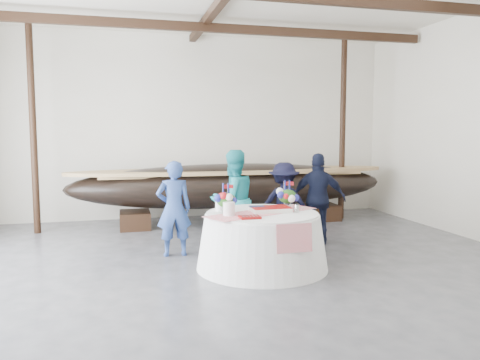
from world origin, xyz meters
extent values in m
cube|color=#3D3D42|center=(0.00, 0.00, 0.00)|extent=(10.00, 12.00, 0.01)
cube|color=silver|center=(0.00, 6.00, 2.25)|extent=(10.00, 0.02, 4.50)
cube|color=black|center=(0.00, 4.00, 4.25)|extent=(9.80, 0.12, 0.18)
cylinder|color=black|center=(-3.50, 4.80, 2.25)|extent=(0.14, 0.14, 4.50)
cylinder|color=black|center=(3.50, 4.80, 2.25)|extent=(0.14, 0.14, 4.50)
cube|color=black|center=(-1.49, 4.80, 0.19)|extent=(0.65, 0.84, 0.37)
cube|color=black|center=(3.00, 4.80, 0.19)|extent=(0.65, 0.84, 0.37)
ellipsoid|color=black|center=(0.76, 4.80, 0.89)|extent=(7.48, 1.50, 1.03)
cube|color=#9E7A4C|center=(0.76, 4.80, 1.17)|extent=(5.98, 0.98, 0.06)
cone|color=white|center=(0.36, 1.20, 0.42)|extent=(2.05, 2.05, 0.85)
cylinder|color=white|center=(0.36, 1.20, 0.86)|extent=(1.74, 1.74, 0.04)
cube|color=red|center=(0.36, 1.20, 0.88)|extent=(1.95, 1.29, 0.01)
cube|color=white|center=(0.50, 1.22, 0.91)|extent=(0.60, 0.40, 0.07)
cylinder|color=white|center=(-0.20, 1.05, 0.98)|extent=(0.18, 0.18, 0.20)
cylinder|color=white|center=(-0.23, 1.52, 0.97)|extent=(0.18, 0.18, 0.17)
cube|color=maroon|center=(0.04, 0.78, 0.89)|extent=(0.30, 0.24, 0.03)
cone|color=silver|center=(0.88, 1.08, 0.94)|extent=(0.09, 0.09, 0.12)
imported|color=navy|center=(-0.89, 2.28, 0.82)|extent=(0.61, 0.40, 1.64)
imported|color=teal|center=(0.18, 2.41, 0.91)|extent=(1.06, 0.95, 1.81)
imported|color=black|center=(1.20, 2.55, 0.78)|extent=(1.12, 0.81, 1.56)
imported|color=black|center=(1.87, 2.47, 0.86)|extent=(1.10, 0.78, 1.73)
camera|label=1|loc=(-1.74, -5.67, 2.12)|focal=35.00mm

